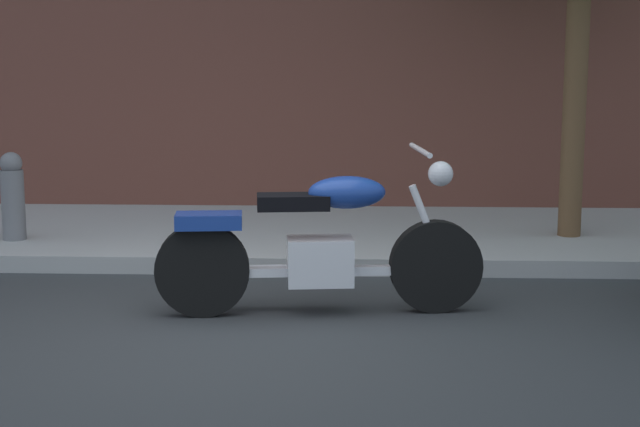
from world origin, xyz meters
The scene contains 4 objects.
ground_plane centered at (0.00, 0.00, 0.00)m, with size 60.00×60.00×0.00m, color #303335.
sidewalk centered at (0.00, 3.06, 0.07)m, with size 21.80×2.63×0.14m, color #A2A2A2.
motorcycle centered at (0.58, 0.65, 0.46)m, with size 2.22×0.70×1.13m.
fire_hydrant centered at (-2.16, 2.44, 0.46)m, with size 0.20×0.20×0.91m.
Camera 1 is at (0.86, -5.75, 1.78)m, focal length 54.52 mm.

